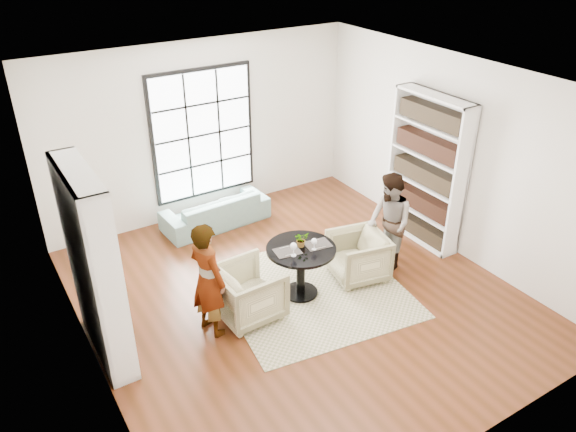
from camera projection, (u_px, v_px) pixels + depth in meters
ground at (298, 295)px, 7.88m from camera, size 6.00×6.00×0.00m
room_shell at (277, 200)px, 7.68m from camera, size 6.00×6.01×6.00m
rug at (312, 290)px, 7.97m from camera, size 2.74×2.74×0.01m
pedestal_table at (301, 261)px, 7.64m from camera, size 0.95×0.95×0.76m
sofa at (215, 210)px, 9.53m from camera, size 1.85×0.82×0.53m
armchair_left at (248, 292)px, 7.31m from camera, size 0.85×0.83×0.74m
armchair_right at (358, 256)px, 8.11m from camera, size 0.90×0.89×0.70m
person_left at (208, 280)px, 6.86m from camera, size 0.50×0.64×1.56m
person_right at (389, 222)px, 8.17m from camera, size 0.73×0.85×1.50m
placemat_left at (287, 251)px, 7.46m from camera, size 0.37×0.30×0.01m
placemat_right at (318, 244)px, 7.61m from camera, size 0.37×0.30×0.01m
cutlery_left at (287, 251)px, 7.45m from camera, size 0.17×0.24×0.01m
cutlery_right at (318, 244)px, 7.61m from camera, size 0.17×0.24×0.01m
wine_glass_left at (294, 247)px, 7.30m from camera, size 0.09×0.09×0.20m
wine_glass_right at (314, 242)px, 7.44m from camera, size 0.08×0.08×0.17m
flower_centerpiece at (301, 239)px, 7.53m from camera, size 0.21×0.19×0.21m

